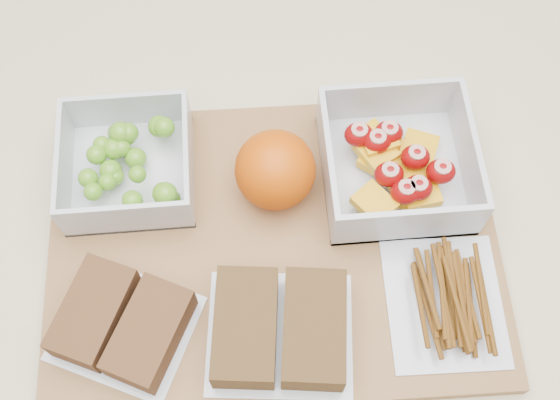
# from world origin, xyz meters

# --- Properties ---
(ground) EXTENTS (4.00, 4.00, 0.00)m
(ground) POSITION_xyz_m (0.00, 0.00, 0.00)
(ground) COLOR gray
(ground) RESTS_ON ground
(counter) EXTENTS (1.20, 0.90, 0.90)m
(counter) POSITION_xyz_m (0.00, 0.00, 0.45)
(counter) COLOR beige
(counter) RESTS_ON ground
(cutting_board) EXTENTS (0.43, 0.31, 0.02)m
(cutting_board) POSITION_xyz_m (-0.02, -0.03, 0.91)
(cutting_board) COLOR #986C3F
(cutting_board) RESTS_ON counter
(grape_container) EXTENTS (0.12, 0.12, 0.05)m
(grape_container) POSITION_xyz_m (-0.15, 0.06, 0.94)
(grape_container) COLOR silver
(grape_container) RESTS_ON cutting_board
(fruit_container) EXTENTS (0.14, 0.14, 0.06)m
(fruit_container) POSITION_xyz_m (0.10, 0.03, 0.94)
(fruit_container) COLOR silver
(fruit_container) RESTS_ON cutting_board
(orange) EXTENTS (0.08, 0.08, 0.08)m
(orange) POSITION_xyz_m (-0.01, 0.03, 0.95)
(orange) COLOR #D74F05
(orange) RESTS_ON cutting_board
(sandwich_bag_left) EXTENTS (0.15, 0.14, 0.04)m
(sandwich_bag_left) POSITION_xyz_m (-0.15, -0.10, 0.93)
(sandwich_bag_left) COLOR silver
(sandwich_bag_left) RESTS_ON cutting_board
(sandwich_bag_center) EXTENTS (0.14, 0.12, 0.04)m
(sandwich_bag_center) POSITION_xyz_m (-0.02, -0.11, 0.94)
(sandwich_bag_center) COLOR silver
(sandwich_bag_center) RESTS_ON cutting_board
(pretzel_bag) EXTENTS (0.11, 0.13, 0.03)m
(pretzel_bag) POSITION_xyz_m (0.13, -0.10, 0.93)
(pretzel_bag) COLOR silver
(pretzel_bag) RESTS_ON cutting_board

